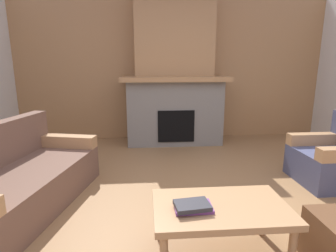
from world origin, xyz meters
name	(u,v)px	position (x,y,z in m)	size (l,w,h in m)	color
ground	(201,216)	(0.00, 0.00, 0.00)	(9.00, 9.00, 0.00)	olive
wall_back_wood_panel	(172,69)	(0.00, 3.00, 1.35)	(6.00, 0.12, 2.70)	#A87A4C
fireplace	(174,80)	(0.00, 2.62, 1.16)	(1.90, 0.82, 2.70)	gray
couch	(19,181)	(-1.82, 0.32, 0.29)	(1.22, 1.94, 0.85)	brown
armchair	(334,160)	(1.78, 0.63, 0.29)	(0.77, 0.77, 0.85)	#474C6B
coffee_table	(221,212)	(0.03, -0.56, 0.38)	(1.00, 0.60, 0.43)	tan
book_stack_near_edge	(193,206)	(-0.19, -0.61, 0.46)	(0.28, 0.22, 0.06)	#7A3D84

